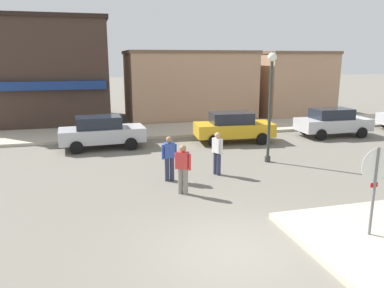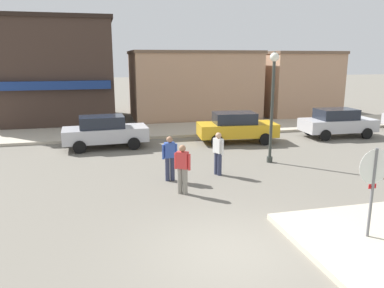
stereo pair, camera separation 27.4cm
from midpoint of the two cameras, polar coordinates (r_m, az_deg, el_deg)
ground_plane at (r=8.80m, az=6.03°, el=-16.13°), size 160.00×160.00×0.00m
kerb_far at (r=22.19m, az=-7.38°, el=1.96°), size 80.00×4.00×0.15m
stop_sign at (r=9.62m, az=25.37°, el=-4.96°), size 0.82×0.07×2.30m
lamp_post at (r=15.57m, az=11.40°, el=7.88°), size 0.36×0.36×4.54m
parked_car_nearest at (r=18.56m, az=-14.05°, el=1.83°), size 4.08×2.03×1.56m
parked_car_second at (r=19.43m, az=5.90°, el=2.64°), size 4.14×2.15×1.56m
parked_car_third at (r=22.18m, az=20.31°, el=3.19°), size 4.05×1.97×1.56m
pedestrian_crossing_near at (r=13.20m, az=-4.07°, el=-2.01°), size 0.55×0.24×1.61m
pedestrian_crossing_far at (r=11.91m, az=-2.06°, el=-3.64°), size 0.50×0.38×1.61m
pedestrian_kerb_side at (r=13.89m, az=3.30°, el=-1.24°), size 0.35×0.54×1.61m
building_corner_shop at (r=27.35m, az=-21.85°, el=10.25°), size 8.36×7.60×6.80m
building_storefront_left_near at (r=27.59m, az=-0.97°, el=9.06°), size 8.86×6.08×4.77m
building_storefront_left_mid at (r=30.96m, az=13.04°, el=9.13°), size 5.26×8.11×4.74m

